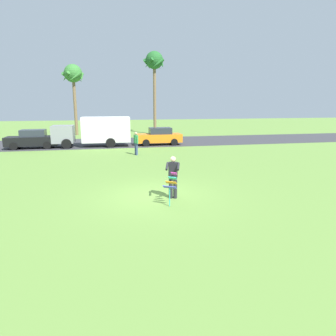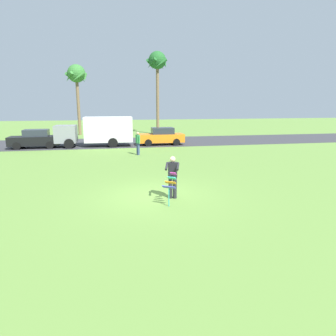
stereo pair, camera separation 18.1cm
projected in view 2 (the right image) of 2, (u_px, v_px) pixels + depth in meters
ground_plane at (156, 196)px, 12.52m from camera, size 120.00×120.00×0.00m
road_strip at (129, 142)px, 29.80m from camera, size 120.00×8.00×0.01m
person_kite_flyer at (173, 176)px, 12.00m from camera, size 0.67×0.75×1.73m
kite_held at (170, 184)px, 11.22m from camera, size 0.64×0.73×1.22m
parked_car_black at (35, 139)px, 25.83m from camera, size 4.26×1.95×1.60m
parked_truck_grey_van at (99, 131)px, 26.69m from camera, size 6.73×2.19×2.62m
parked_car_orange at (161, 137)px, 27.86m from camera, size 4.21×1.85×1.60m
palm_tree_right_near at (77, 77)px, 35.38m from camera, size 2.58×2.71×8.32m
palm_tree_centre_far at (157, 64)px, 36.00m from camera, size 2.58×2.71×9.94m
person_walker_near at (138, 143)px, 22.32m from camera, size 0.33×0.54×1.73m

